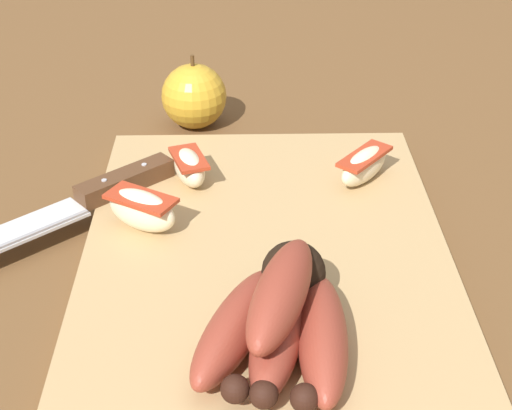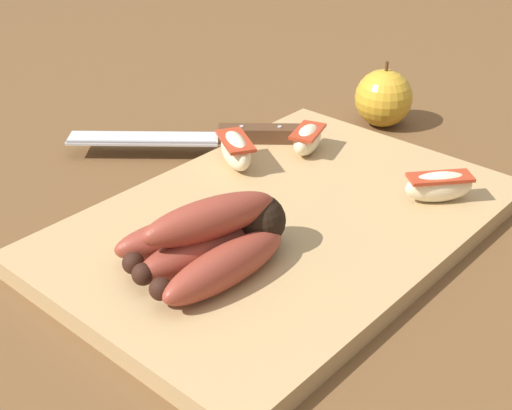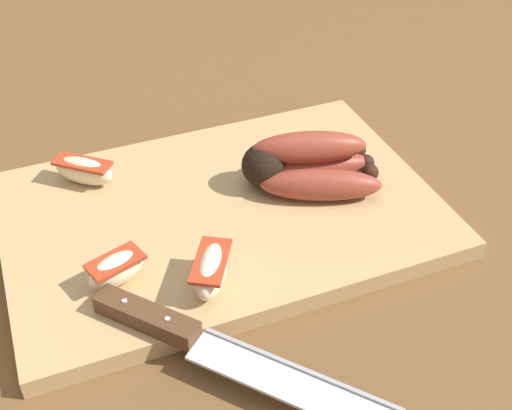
{
  "view_description": "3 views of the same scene",
  "coord_description": "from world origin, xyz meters",
  "px_view_note": "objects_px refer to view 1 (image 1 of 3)",
  "views": [
    {
      "loc": [
        0.53,
        -0.04,
        0.4
      ],
      "look_at": [
        -0.02,
        -0.03,
        0.05
      ],
      "focal_mm": 54.28,
      "sensor_mm": 36.0,
      "label": 1
    },
    {
      "loc": [
        0.47,
        0.36,
        0.38
      ],
      "look_at": [
        0.03,
        -0.04,
        0.03
      ],
      "focal_mm": 49.87,
      "sensor_mm": 36.0,
      "label": 2
    },
    {
      "loc": [
        -0.17,
        -0.55,
        0.47
      ],
      "look_at": [
        0.04,
        -0.05,
        0.04
      ],
      "focal_mm": 46.73,
      "sensor_mm": 36.0,
      "label": 3
    }
  ],
  "objects_px": {
    "banana_bunch": "(281,316)",
    "whole_apple": "(194,96)",
    "chefs_knife": "(82,201)",
    "apple_wedge_middle": "(142,209)",
    "apple_wedge_near": "(364,165)",
    "apple_wedge_far": "(189,167)"
  },
  "relations": [
    {
      "from": "banana_bunch",
      "to": "whole_apple",
      "type": "relative_size",
      "value": 1.76
    },
    {
      "from": "banana_bunch",
      "to": "chefs_knife",
      "type": "relative_size",
      "value": 0.66
    },
    {
      "from": "banana_bunch",
      "to": "apple_wedge_middle",
      "type": "relative_size",
      "value": 2.11
    },
    {
      "from": "whole_apple",
      "to": "apple_wedge_middle",
      "type": "bearing_deg",
      "value": -7.94
    },
    {
      "from": "chefs_knife",
      "to": "apple_wedge_near",
      "type": "bearing_deg",
      "value": 99.16
    },
    {
      "from": "chefs_knife",
      "to": "apple_wedge_middle",
      "type": "bearing_deg",
      "value": 58.74
    },
    {
      "from": "apple_wedge_far",
      "to": "whole_apple",
      "type": "relative_size",
      "value": 0.72
    },
    {
      "from": "apple_wedge_far",
      "to": "whole_apple",
      "type": "xyz_separation_m",
      "value": [
        -0.16,
        -0.0,
        0.0
      ]
    },
    {
      "from": "banana_bunch",
      "to": "apple_wedge_near",
      "type": "height_order",
      "value": "banana_bunch"
    },
    {
      "from": "apple_wedge_near",
      "to": "apple_wedge_far",
      "type": "height_order",
      "value": "same"
    },
    {
      "from": "apple_wedge_near",
      "to": "banana_bunch",
      "type": "bearing_deg",
      "value": -21.72
    },
    {
      "from": "banana_bunch",
      "to": "whole_apple",
      "type": "bearing_deg",
      "value": -168.58
    },
    {
      "from": "banana_bunch",
      "to": "apple_wedge_far",
      "type": "xyz_separation_m",
      "value": [
        -0.23,
        -0.08,
        -0.01
      ]
    },
    {
      "from": "whole_apple",
      "to": "banana_bunch",
      "type": "bearing_deg",
      "value": 11.42
    },
    {
      "from": "chefs_knife",
      "to": "banana_bunch",
      "type": "bearing_deg",
      "value": 42.84
    },
    {
      "from": "apple_wedge_near",
      "to": "apple_wedge_far",
      "type": "distance_m",
      "value": 0.17
    },
    {
      "from": "chefs_knife",
      "to": "apple_wedge_far",
      "type": "bearing_deg",
      "value": 114.19
    },
    {
      "from": "banana_bunch",
      "to": "apple_wedge_far",
      "type": "distance_m",
      "value": 0.24
    },
    {
      "from": "apple_wedge_middle",
      "to": "apple_wedge_far",
      "type": "relative_size",
      "value": 1.16
    },
    {
      "from": "chefs_knife",
      "to": "apple_wedge_far",
      "type": "xyz_separation_m",
      "value": [
        -0.04,
        0.1,
        0.01
      ]
    },
    {
      "from": "banana_bunch",
      "to": "whole_apple",
      "type": "height_order",
      "value": "same"
    },
    {
      "from": "banana_bunch",
      "to": "apple_wedge_far",
      "type": "height_order",
      "value": "banana_bunch"
    }
  ]
}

